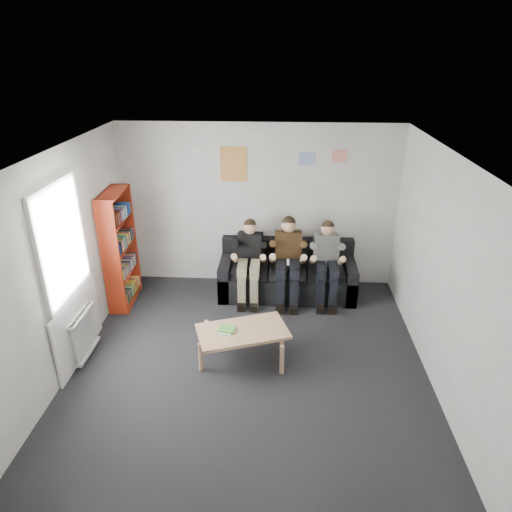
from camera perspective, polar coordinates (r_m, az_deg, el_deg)
The scene contains 14 objects.
room_shell at distance 5.21m, azimuth -1.07°, elevation -2.62°, with size 5.00×5.00×5.00m.
sofa at distance 7.54m, azimuth 3.90°, elevation -2.47°, with size 2.18×0.89×0.84m.
bookshelf at distance 7.29m, azimuth -16.62°, elevation 0.84°, with size 0.27×0.82×1.83m.
coffee_table at distance 5.93m, azimuth -1.68°, elevation -9.67°, with size 1.13×0.62×0.45m.
game_cases at distance 5.87m, azimuth -3.84°, elevation -9.23°, with size 0.23×0.19×0.03m.
person_left at distance 7.22m, azimuth -0.85°, elevation -0.65°, with size 0.39×0.83×1.29m.
person_middle at distance 7.19m, azimuth 3.99°, elevation -0.63°, with size 0.41×0.89×1.35m.
person_right at distance 7.24m, azimuth 8.81°, elevation -0.88°, with size 0.39×0.83×1.29m.
radiator at distance 6.41m, azimuth -20.65°, elevation -9.07°, with size 0.10×0.64×0.60m.
window at distance 6.11m, azimuth -22.24°, elevation -3.69°, with size 0.05×1.30×2.36m.
poster_large at distance 7.34m, azimuth -2.82°, elevation 11.39°, with size 0.42×0.01×0.55m, color gold.
poster_blue at distance 7.29m, azimuth 6.39°, elevation 11.98°, with size 0.25×0.01×0.20m, color #3C6ECD.
poster_pink at distance 7.32m, azimuth 10.41°, elevation 12.19°, with size 0.22×0.01×0.18m, color #D5429F.
poster_sign at distance 7.38m, azimuth -7.61°, elevation 12.88°, with size 0.20×0.01×0.14m, color white.
Camera 1 is at (0.36, -4.61, 3.76)m, focal length 32.00 mm.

